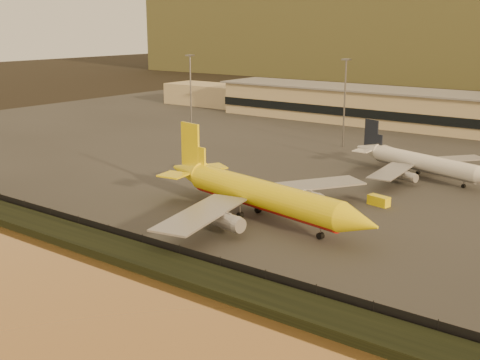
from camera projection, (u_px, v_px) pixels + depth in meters
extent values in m
plane|color=black|center=(187.00, 226.00, 108.54)|extent=(900.00, 900.00, 0.00)
cube|color=black|center=(116.00, 250.00, 95.17)|extent=(320.00, 7.00, 1.40)
cube|color=#2D2D2D|center=(395.00, 143.00, 182.25)|extent=(320.00, 220.00, 0.20)
cube|color=black|center=(134.00, 239.00, 98.12)|extent=(300.00, 0.05, 2.20)
cube|color=#C1B186|center=(431.00, 112.00, 203.99)|extent=(160.00, 22.00, 12.00)
cube|color=black|center=(419.00, 119.00, 195.55)|extent=(160.00, 0.60, 3.00)
cube|color=gray|center=(433.00, 93.00, 202.39)|extent=(164.00, 24.00, 0.60)
cube|color=#C1B186|center=(220.00, 95.00, 262.29)|extent=(50.00, 18.00, 9.00)
cylinder|color=slate|center=(191.00, 95.00, 194.27)|extent=(0.50, 0.50, 25.00)
cube|color=slate|center=(190.00, 55.00, 191.04)|extent=(2.20, 2.20, 0.40)
cylinder|color=slate|center=(344.00, 104.00, 173.18)|extent=(0.50, 0.50, 25.00)
cube|color=slate|center=(346.00, 60.00, 169.95)|extent=(2.20, 2.20, 0.40)
cube|color=olive|center=(349.00, 34.00, 446.24)|extent=(260.00, 160.00, 55.00)
cylinder|color=yellow|center=(263.00, 194.00, 109.82)|extent=(36.21, 11.75, 5.18)
cylinder|color=#B2110A|center=(263.00, 199.00, 110.05)|extent=(35.02, 10.45, 4.04)
cone|color=yellow|center=(359.00, 222.00, 94.59)|extent=(7.82, 6.39, 5.18)
cone|color=yellow|center=(188.00, 171.00, 125.67)|extent=(9.77, 6.76, 5.18)
cube|color=yellow|center=(190.00, 145.00, 123.51)|extent=(5.46, 1.42, 9.07)
cube|color=yellow|center=(213.00, 167.00, 127.55)|extent=(6.73, 6.71, 0.31)
cube|color=yellow|center=(174.00, 175.00, 120.75)|extent=(5.57, 5.52, 0.31)
cube|color=gray|center=(309.00, 185.00, 119.81)|extent=(17.98, 22.64, 0.31)
cylinder|color=gray|center=(307.00, 197.00, 116.19)|extent=(6.40, 3.91, 2.85)
cube|color=gray|center=(201.00, 214.00, 101.71)|extent=(11.23, 23.35, 0.31)
cylinder|color=gray|center=(226.00, 221.00, 102.51)|extent=(6.40, 3.91, 2.85)
cylinder|color=black|center=(320.00, 236.00, 101.18)|extent=(1.29, 1.10, 1.14)
cylinder|color=slate|center=(321.00, 232.00, 101.03)|extent=(0.20, 0.20, 2.33)
cylinder|color=black|center=(240.00, 215.00, 112.06)|extent=(1.29, 1.10, 1.14)
cylinder|color=slate|center=(240.00, 212.00, 111.90)|extent=(0.20, 0.20, 2.33)
cylinder|color=black|center=(258.00, 210.00, 115.11)|extent=(1.29, 1.10, 1.14)
cylinder|color=slate|center=(258.00, 207.00, 114.96)|extent=(0.20, 0.20, 2.33)
cylinder|color=white|center=(425.00, 163.00, 140.06)|extent=(27.92, 12.14, 3.89)
cylinder|color=gray|center=(424.00, 166.00, 140.23)|extent=(26.92, 11.09, 3.04)
cone|color=white|center=(368.00, 149.00, 153.71)|extent=(7.86, 5.82, 3.89)
cube|color=black|center=(371.00, 133.00, 152.01)|extent=(4.18, 1.58, 6.82)
cube|color=white|center=(383.00, 147.00, 154.63)|extent=(5.32, 5.27, 0.23)
cube|color=white|center=(362.00, 151.00, 150.21)|extent=(3.93, 3.73, 0.23)
cube|color=gray|center=(450.00, 159.00, 146.91)|extent=(15.35, 16.99, 0.23)
cylinder|color=gray|center=(449.00, 166.00, 144.17)|extent=(5.10, 3.45, 2.14)
cube|color=gray|center=(391.00, 171.00, 134.77)|extent=(6.82, 17.90, 0.23)
cylinder|color=gray|center=(405.00, 176.00, 135.00)|extent=(5.10, 3.45, 2.14)
cylinder|color=black|center=(464.00, 186.00, 132.50)|extent=(1.02, 0.91, 0.86)
cylinder|color=slate|center=(464.00, 184.00, 132.38)|extent=(0.20, 0.20, 1.75)
cylinder|color=black|center=(409.00, 175.00, 142.18)|extent=(1.02, 0.91, 0.86)
cylinder|color=slate|center=(409.00, 173.00, 142.07)|extent=(0.20, 0.20, 1.75)
cylinder|color=black|center=(418.00, 173.00, 144.17)|extent=(1.02, 0.91, 0.86)
cylinder|color=slate|center=(418.00, 171.00, 144.06)|extent=(0.20, 0.20, 1.75)
cube|color=yellow|center=(379.00, 201.00, 119.69)|extent=(4.66, 2.82, 1.96)
cube|color=white|center=(192.00, 167.00, 147.19)|extent=(4.65, 2.62, 1.98)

